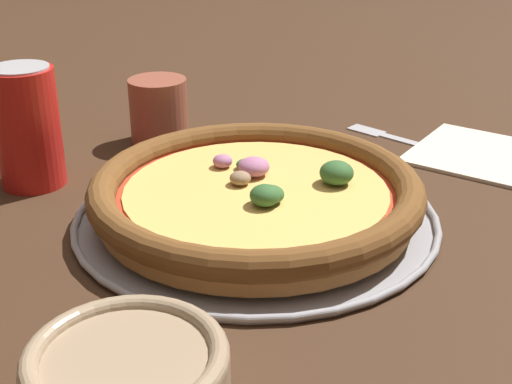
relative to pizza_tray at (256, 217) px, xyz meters
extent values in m
plane|color=#3D2616|center=(0.00, 0.00, 0.00)|extent=(3.00, 3.00, 0.00)
cylinder|color=#9E9EA3|center=(0.00, 0.00, 0.00)|extent=(0.33, 0.33, 0.01)
torus|color=#9E9EA3|center=(0.00, 0.00, 0.00)|extent=(0.34, 0.34, 0.01)
cylinder|color=#BC7F42|center=(0.00, 0.00, 0.01)|extent=(0.29, 0.29, 0.02)
torus|color=brown|center=(0.00, 0.00, 0.03)|extent=(0.31, 0.31, 0.03)
cylinder|color=#B7381E|center=(0.00, 0.00, 0.03)|extent=(0.25, 0.25, 0.00)
cylinder|color=#E5B75B|center=(0.00, 0.00, 0.03)|extent=(0.24, 0.24, 0.00)
ellipsoid|color=#33602D|center=(0.05, -0.05, 0.04)|extent=(0.04, 0.04, 0.02)
ellipsoid|color=#8E7051|center=(0.00, 0.02, 0.03)|extent=(0.03, 0.03, 0.01)
ellipsoid|color=#B26B93|center=(0.02, 0.02, 0.04)|extent=(0.04, 0.04, 0.02)
ellipsoid|color=#33602D|center=(-0.02, -0.03, 0.04)|extent=(0.03, 0.03, 0.02)
ellipsoid|color=#33602D|center=(0.03, 0.04, 0.03)|extent=(0.03, 0.03, 0.01)
ellipsoid|color=#33602D|center=(-0.02, -0.03, 0.04)|extent=(0.03, 0.03, 0.02)
ellipsoid|color=#B26B93|center=(0.02, 0.06, 0.03)|extent=(0.03, 0.03, 0.01)
cylinder|color=#9E8466|center=(-0.25, -0.08, 0.01)|extent=(0.12, 0.12, 0.04)
torus|color=#9E8466|center=(-0.25, -0.08, 0.03)|extent=(0.12, 0.12, 0.01)
cylinder|color=brown|center=(0.10, 0.22, 0.03)|extent=(0.07, 0.07, 0.08)
cube|color=beige|center=(0.28, -0.11, 0.00)|extent=(0.15, 0.14, 0.01)
cube|color=#B7B7BC|center=(0.27, -0.05, 0.00)|extent=(0.02, 0.12, 0.00)
cube|color=#B7B7BC|center=(0.28, 0.03, 0.00)|extent=(0.03, 0.05, 0.00)
cylinder|color=red|center=(-0.07, 0.24, 0.06)|extent=(0.07, 0.07, 0.12)
cylinder|color=#BCBCC1|center=(-0.07, 0.24, 0.12)|extent=(0.06, 0.06, 0.00)
camera|label=1|loc=(-0.48, -0.35, 0.30)|focal=50.00mm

